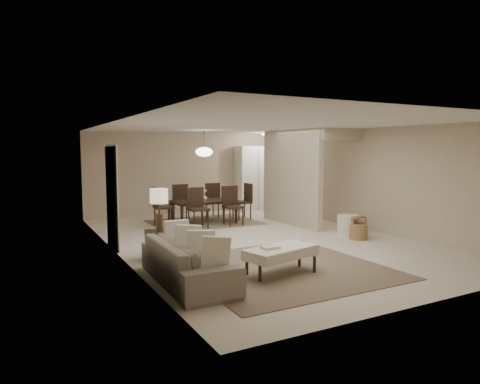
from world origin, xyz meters
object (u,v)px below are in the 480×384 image
pantry_cabinet (254,178)px  side_table (160,245)px  sofa (188,262)px  dining_table (205,211)px  wicker_basket (359,232)px  ottoman_bench (281,253)px  round_pouf (349,225)px

pantry_cabinet → side_table: bearing=-134.5°
sofa → side_table: size_ratio=4.15×
pantry_cabinet → side_table: (-4.75, -4.84, -0.79)m
side_table → dining_table: size_ratio=0.30×
sofa → side_table: sofa is taller
pantry_cabinet → side_table: size_ratio=4.01×
sofa → wicker_basket: sofa is taller
ottoman_bench → pantry_cabinet: bearing=49.8°
pantry_cabinet → wicker_basket: (-0.34, -5.22, -0.88)m
pantry_cabinet → wicker_basket: bearing=-93.7°
sofa → dining_table: size_ratio=1.25×
ottoman_bench → wicker_basket: size_ratio=3.35×
wicker_basket → dining_table: 4.21m
sofa → side_table: bearing=-0.6°
ottoman_bench → dining_table: bearing=66.7°
sofa → ottoman_bench: (1.46, -0.30, 0.03)m
pantry_cabinet → dining_table: size_ratio=1.21×
ottoman_bench → round_pouf: 3.77m
round_pouf → dining_table: (-2.35, 3.10, 0.08)m
wicker_basket → dining_table: (-2.13, 3.63, 0.14)m
pantry_cabinet → round_pouf: 4.77m
dining_table → wicker_basket: bearing=-59.0°
sofa → round_pouf: 4.96m
pantry_cabinet → sofa: pantry_cabinet is taller
ottoman_bench → dining_table: dining_table is taller
ottoman_bench → wicker_basket: 3.33m
pantry_cabinet → wicker_basket: size_ratio=5.34×
pantry_cabinet → dining_table: 3.03m
sofa → dining_table: 5.30m
side_table → dining_table: bearing=55.0°
dining_table → round_pouf: bearing=-52.4°
round_pouf → sofa: bearing=-160.4°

